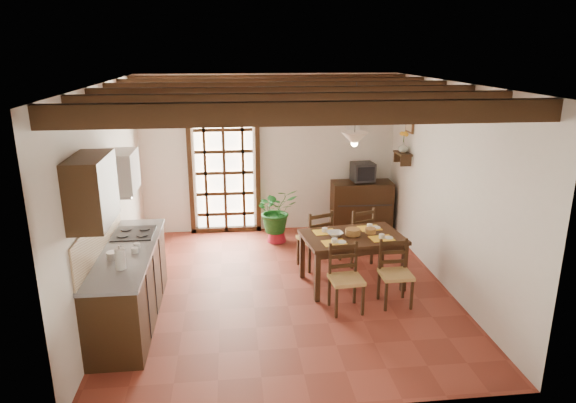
{
  "coord_description": "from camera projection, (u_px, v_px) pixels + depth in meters",
  "views": [
    {
      "loc": [
        -0.67,
        -6.44,
        3.23
      ],
      "look_at": [
        0.1,
        0.4,
        1.15
      ],
      "focal_mm": 32.0,
      "sensor_mm": 36.0,
      "label": 1
    }
  ],
  "objects": [
    {
      "name": "plant_pot",
      "position": [
        277.0,
        235.0,
        8.85
      ],
      "size": [
        0.33,
        0.33,
        0.2
      ],
      "primitive_type": "cone",
      "color": "maroon",
      "rests_on": "ground_plane"
    },
    {
      "name": "wall_shelf",
      "position": [
        403.0,
        156.0,
        8.45
      ],
      "size": [
        0.2,
        0.42,
        0.2
      ],
      "color": "black",
      "rests_on": "room_shell"
    },
    {
      "name": "fuse_box",
      "position": [
        353.0,
        133.0,
        9.15
      ],
      "size": [
        0.25,
        0.03,
        0.32
      ],
      "primitive_type": "cube",
      "color": "white",
      "rests_on": "room_shell"
    },
    {
      "name": "chair_far_left",
      "position": [
        315.0,
        249.0,
        7.78
      ],
      "size": [
        0.54,
        0.53,
        0.92
      ],
      "rotation": [
        0.0,
        0.0,
        3.51
      ],
      "color": "tan",
      "rests_on": "ground_plane"
    },
    {
      "name": "counter_items",
      "position": [
        127.0,
        244.0,
        6.16
      ],
      "size": [
        0.5,
        1.43,
        0.25
      ],
      "color": "black",
      "rests_on": "kitchen_counter"
    },
    {
      "name": "kitchen_counter",
      "position": [
        129.0,
        284.0,
        6.22
      ],
      "size": [
        0.64,
        2.25,
        1.38
      ],
      "color": "black",
      "rests_on": "ground_plane"
    },
    {
      "name": "ceiling_beams",
      "position": [
        284.0,
        92.0,
        6.36
      ],
      "size": [
        4.5,
        4.34,
        0.2
      ],
      "color": "black",
      "rests_on": "room_shell"
    },
    {
      "name": "room_shell",
      "position": [
        284.0,
        161.0,
        6.61
      ],
      "size": [
        4.52,
        5.02,
        2.81
      ],
      "color": "silver",
      "rests_on": "ground_plane"
    },
    {
      "name": "ground_plane",
      "position": [
        284.0,
        289.0,
        7.13
      ],
      "size": [
        5.0,
        5.0,
        0.0
      ],
      "primitive_type": "plane",
      "color": "maroon"
    },
    {
      "name": "range_hood",
      "position": [
        120.0,
        173.0,
        6.36
      ],
      "size": [
        0.38,
        0.6,
        0.54
      ],
      "color": "white",
      "rests_on": "room_shell"
    },
    {
      "name": "crt_tv",
      "position": [
        363.0,
        172.0,
        9.1
      ],
      "size": [
        0.41,
        0.38,
        0.33
      ],
      "rotation": [
        0.0,
        0.0,
        0.08
      ],
      "color": "black",
      "rests_on": "sideboard"
    },
    {
      "name": "upper_cabinet",
      "position": [
        92.0,
        191.0,
        5.14
      ],
      "size": [
        0.35,
        0.8,
        0.7
      ],
      "primitive_type": "cube",
      "color": "black",
      "rests_on": "room_shell"
    },
    {
      "name": "sideboard",
      "position": [
        361.0,
        206.0,
        9.3
      ],
      "size": [
        1.09,
        0.52,
        0.91
      ],
      "primitive_type": "cube",
      "rotation": [
        0.0,
        0.0,
        -0.04
      ],
      "color": "black",
      "rests_on": "ground_plane"
    },
    {
      "name": "chair_near_right",
      "position": [
        395.0,
        285.0,
        6.65
      ],
      "size": [
        0.4,
        0.38,
        0.85
      ],
      "rotation": [
        0.0,
        0.0,
        0.01
      ],
      "color": "tan",
      "rests_on": "ground_plane"
    },
    {
      "name": "table_setting",
      "position": [
        353.0,
        235.0,
        7.08
      ],
      "size": [
        0.98,
        0.66,
        0.09
      ],
      "rotation": [
        0.0,
        0.0,
        0.13
      ],
      "color": "yellow",
      "rests_on": "dining_table"
    },
    {
      "name": "shelf_flowers",
      "position": [
        404.0,
        135.0,
        8.35
      ],
      "size": [
        0.14,
        0.14,
        0.36
      ],
      "color": "yellow",
      "rests_on": "shelf_vase"
    },
    {
      "name": "framed_picture",
      "position": [
        410.0,
        123.0,
        8.3
      ],
      "size": [
        0.03,
        0.32,
        0.32
      ],
      "color": "brown",
      "rests_on": "room_shell"
    },
    {
      "name": "shelf_vase",
      "position": [
        403.0,
        147.0,
        8.41
      ],
      "size": [
        0.15,
        0.15,
        0.15
      ],
      "primitive_type": "imported",
      "color": "#B2BFB2",
      "rests_on": "wall_shelf"
    },
    {
      "name": "table_bowl",
      "position": [
        335.0,
        234.0,
        7.07
      ],
      "size": [
        0.24,
        0.24,
        0.05
      ],
      "primitive_type": "imported",
      "rotation": [
        0.0,
        0.0,
        0.13
      ],
      "color": "white",
      "rests_on": "dining_table"
    },
    {
      "name": "chair_far_right",
      "position": [
        356.0,
        245.0,
        7.93
      ],
      "size": [
        0.53,
        0.52,
        0.92
      ],
      "rotation": [
        0.0,
        0.0,
        3.49
      ],
      "color": "tan",
      "rests_on": "ground_plane"
    },
    {
      "name": "chair_near_left",
      "position": [
        346.0,
        290.0,
        6.5
      ],
      "size": [
        0.43,
        0.41,
        0.87
      ],
      "rotation": [
        0.0,
        0.0,
        0.09
      ],
      "color": "tan",
      "rests_on": "ground_plane"
    },
    {
      "name": "potted_plant",
      "position": [
        276.0,
        210.0,
        8.71
      ],
      "size": [
        2.19,
        2.01,
        2.02
      ],
      "primitive_type": "imported",
      "rotation": [
        0.0,
        0.0,
        0.29
      ],
      "color": "#144C19",
      "rests_on": "ground_plane"
    },
    {
      "name": "french_door",
      "position": [
        224.0,
        168.0,
        9.03
      ],
      "size": [
        1.26,
        0.11,
        2.32
      ],
      "color": "white",
      "rests_on": "ground_plane"
    },
    {
      "name": "pendant_lamp",
      "position": [
        355.0,
        138.0,
        6.79
      ],
      "size": [
        0.36,
        0.36,
        0.84
      ],
      "color": "black",
      "rests_on": "room_shell"
    },
    {
      "name": "dining_table",
      "position": [
        352.0,
        242.0,
        7.11
      ],
      "size": [
        1.45,
        1.03,
        0.73
      ],
      "rotation": [
        0.0,
        0.0,
        0.13
      ],
      "color": "#301C0F",
      "rests_on": "ground_plane"
    }
  ]
}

